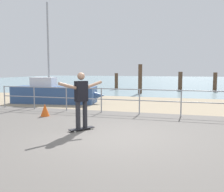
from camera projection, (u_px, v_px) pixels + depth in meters
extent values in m
cube|color=#605B56|center=(95.00, 148.00, 5.88)|extent=(24.00, 10.00, 0.04)
cube|color=tan|center=(147.00, 104.00, 13.51)|extent=(24.00, 6.00, 0.04)
cube|color=#75939E|center=(174.00, 81.00, 40.21)|extent=(72.00, 50.00, 0.04)
cylinder|color=gray|center=(4.00, 97.00, 11.98)|extent=(0.05, 0.05, 1.05)
cylinder|color=gray|center=(34.00, 98.00, 11.52)|extent=(0.05, 0.05, 1.05)
cylinder|color=gray|center=(66.00, 99.00, 11.07)|extent=(0.05, 0.05, 1.05)
cylinder|color=gray|center=(101.00, 100.00, 10.61)|extent=(0.05, 0.05, 1.05)
cylinder|color=gray|center=(139.00, 102.00, 10.16)|extent=(0.05, 0.05, 1.05)
cylinder|color=gray|center=(181.00, 103.00, 9.70)|extent=(0.05, 0.05, 1.05)
cylinder|color=gray|center=(120.00, 89.00, 10.33)|extent=(11.31, 0.04, 0.04)
cylinder|color=gray|center=(120.00, 100.00, 10.38)|extent=(11.31, 0.04, 0.04)
cube|color=#335184|center=(55.00, 95.00, 13.66)|extent=(4.56, 2.04, 0.90)
cone|color=#335184|center=(95.00, 95.00, 13.36)|extent=(1.20, 0.92, 0.77)
cylinder|color=#9EA0A5|center=(48.00, 45.00, 13.42)|extent=(0.10, 0.10, 4.41)
cube|color=silver|center=(44.00, 82.00, 13.67)|extent=(1.32, 1.07, 0.50)
cube|color=black|center=(82.00, 128.00, 7.52)|extent=(0.63, 0.77, 0.02)
cylinder|color=silver|center=(88.00, 128.00, 7.76)|extent=(0.06, 0.07, 0.06)
cylinder|color=silver|center=(91.00, 129.00, 7.63)|extent=(0.06, 0.07, 0.06)
cylinder|color=silver|center=(72.00, 131.00, 7.41)|extent=(0.06, 0.07, 0.06)
cylinder|color=silver|center=(75.00, 132.00, 7.29)|extent=(0.06, 0.07, 0.06)
cylinder|color=#26262B|center=(85.00, 114.00, 7.55)|extent=(0.14, 0.14, 0.80)
cylinder|color=#26262B|center=(78.00, 115.00, 7.40)|extent=(0.14, 0.14, 0.80)
cube|color=black|center=(81.00, 91.00, 7.40)|extent=(0.37, 0.41, 0.60)
sphere|color=#9E755B|center=(81.00, 76.00, 7.36)|extent=(0.22, 0.22, 0.22)
cylinder|color=#9E755B|center=(94.00, 85.00, 7.66)|extent=(0.40, 0.50, 0.23)
cylinder|color=#9E755B|center=(67.00, 86.00, 7.11)|extent=(0.40, 0.50, 0.23)
cylinder|color=#513826|center=(116.00, 81.00, 23.03)|extent=(0.31, 0.31, 1.48)
cylinder|color=#513826|center=(140.00, 79.00, 18.89)|extent=(0.29, 0.29, 2.20)
cylinder|color=#513826|center=(180.00, 81.00, 21.90)|extent=(0.35, 0.35, 1.61)
cylinder|color=#513826|center=(215.00, 82.00, 21.09)|extent=(0.32, 0.32, 1.56)
cone|color=#E55919|center=(45.00, 110.00, 9.76)|extent=(0.36, 0.36, 0.50)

